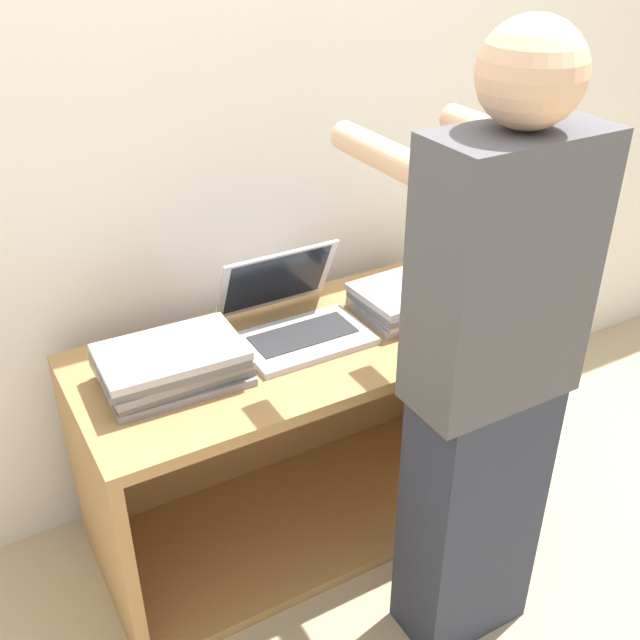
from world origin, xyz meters
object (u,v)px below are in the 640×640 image
at_px(laptop_stack_left, 173,365).
at_px(laptop_stack_right, 416,296).
at_px(laptop_open, 295,319).
at_px(person, 487,380).

height_order(laptop_stack_left, laptop_stack_right, laptop_stack_left).
bearing_deg(laptop_stack_right, laptop_open, 172.21).
relative_size(laptop_stack_left, laptop_stack_right, 1.02).
distance_m(laptop_open, person, 0.64).
bearing_deg(laptop_open, laptop_stack_right, -7.79).
height_order(laptop_stack_left, person, person).
relative_size(laptop_open, laptop_stack_right, 0.96).
xyz_separation_m(laptop_stack_left, person, (0.60, -0.55, 0.08)).
bearing_deg(laptop_open, laptop_stack_left, -171.50).
bearing_deg(laptop_stack_left, laptop_open, 8.50).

